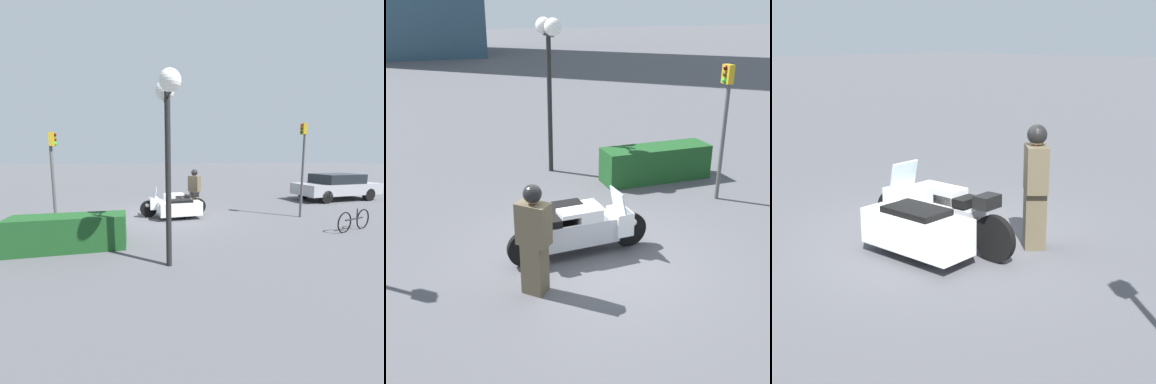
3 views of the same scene
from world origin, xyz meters
TOP-DOWN VIEW (x-y plane):
  - ground_plane at (0.00, 0.00)m, footprint 160.00×160.00m
  - police_motorcycle at (-0.23, 0.58)m, footprint 2.66×1.19m
  - officer_rider at (-1.30, -0.64)m, footprint 0.56×0.56m

SIDE VIEW (x-z plane):
  - ground_plane at x=0.00m, z-range 0.00..0.00m
  - police_motorcycle at x=-0.23m, z-range -0.12..1.04m
  - officer_rider at x=-1.30m, z-range 0.05..1.86m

